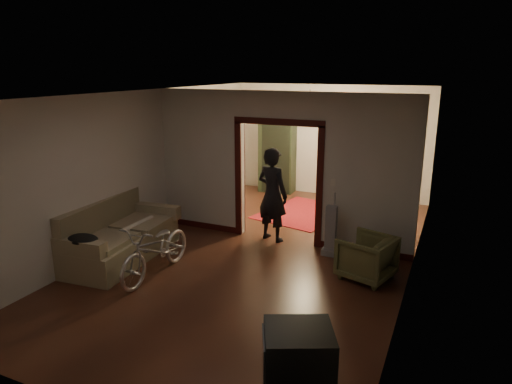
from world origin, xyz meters
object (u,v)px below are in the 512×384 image
Objects in this scene: bicycle at (156,249)px; person at (272,195)px; locker at (277,158)px; desk at (366,190)px; sofa at (121,231)px; armchair at (366,257)px.

bicycle is 0.95× the size of person.
bicycle is at bearing -90.97° from locker.
bicycle is 5.82m from desk.
person is (2.02, 1.89, 0.39)m from sofa.
locker is 2.46m from desk.
armchair is 0.83× the size of desk.
sofa is at bearing -130.27° from desk.
bicycle is at bearing 80.38° from person.
locker is at bearing 90.96° from bicycle.
desk is at bearing 52.79° from sofa.
person is at bearing -72.47° from locker.
person is at bearing 63.39° from bicycle.
armchair is 0.43× the size of person.
sofa is at bearing -101.21° from locker.
sofa is 1.20× the size of locker.
person is 3.57m from locker.
bicycle is at bearing -50.79° from armchair.
locker reaches higher than sofa.
desk is (2.24, 5.37, -0.10)m from bicycle.
person reaches higher than desk.
sofa is 1.00m from bicycle.
bicycle is at bearing -120.66° from desk.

